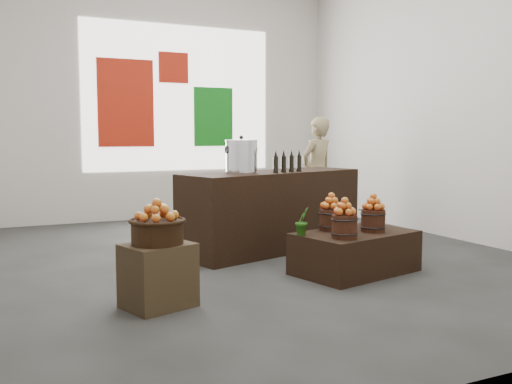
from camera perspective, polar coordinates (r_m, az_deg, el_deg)
name	(u,v)px	position (r m, az deg, el deg)	size (l,w,h in m)	color
ground	(250,258)	(6.51, -0.60, -6.62)	(7.00, 7.00, 0.00)	#383835
back_wall	(162,98)	(9.67, -9.42, 9.27)	(6.00, 0.04, 4.00)	beige
back_opening	(179,98)	(9.73, -7.67, 9.27)	(3.20, 0.02, 2.40)	white
deco_red_left	(126,103)	(9.48, -12.89, 8.66)	(0.90, 0.04, 1.40)	#AC1F0D
deco_green_right	(213,117)	(9.91, -4.29, 7.50)	(0.70, 0.04, 1.00)	#117017
deco_red_upper	(173,68)	(9.74, -8.26, 12.21)	(0.50, 0.04, 0.50)	#AC1F0D
crate	(158,276)	(4.72, -9.77, -8.23)	(0.52, 0.43, 0.52)	#493922
wicker_basket	(157,232)	(4.64, -9.84, -3.99)	(0.42, 0.42, 0.19)	black
apples_in_basket	(157,210)	(4.62, -9.88, -1.77)	(0.32, 0.32, 0.17)	#AE0515
display_table	(355,252)	(5.88, 9.87, -5.97)	(1.21, 0.74, 0.42)	black
apple_bucket_front_left	(344,227)	(5.46, 8.83, -3.43)	(0.24, 0.24, 0.22)	#3D1C10
apples_in_bucket_front_left	(345,206)	(5.43, 8.86, -1.43)	(0.18, 0.18, 0.16)	#AE0515
apple_bucket_front_right	(373,221)	(5.88, 11.63, -2.83)	(0.24, 0.24, 0.22)	#3D1C10
apples_in_bucket_front_right	(373,202)	(5.85, 11.67, -0.97)	(0.18, 0.18, 0.16)	#AE0515
apple_bucket_rear	(331,220)	(5.88, 7.53, -2.75)	(0.24, 0.24, 0.22)	#3D1C10
apples_in_bucket_rear	(331,201)	(5.86, 7.55, -0.89)	(0.18, 0.18, 0.16)	#AE0515
herb_garnish_right	(369,214)	(6.17, 11.23, -2.17)	(0.25, 0.22, 0.28)	#225B13
herb_garnish_left	(302,221)	(5.58, 4.65, -2.90)	(0.15, 0.12, 0.28)	#225B13
counter	(272,211)	(6.88, 1.59, -1.90)	(2.33, 0.74, 0.95)	black
stock_pot_left	(241,157)	(6.51, -1.48, 3.47)	(0.36, 0.36, 0.36)	silver
oil_cruets	(286,161)	(6.66, 2.98, 3.11)	(0.34, 0.06, 0.27)	black
shopper	(317,172)	(8.66, 6.11, 1.98)	(0.60, 0.40, 1.66)	#8E7E57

